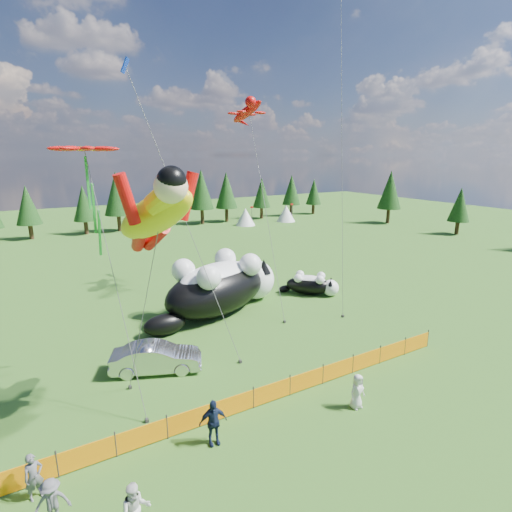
% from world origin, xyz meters
% --- Properties ---
extents(ground, '(160.00, 160.00, 0.00)m').
position_xyz_m(ground, '(0.00, 0.00, 0.00)').
color(ground, '#183A0A').
rests_on(ground, ground).
extents(safety_fence, '(22.06, 0.06, 1.10)m').
position_xyz_m(safety_fence, '(0.00, -3.00, 0.50)').
color(safety_fence, '#262626').
rests_on(safety_fence, ground).
extents(tree_line, '(90.00, 4.00, 8.00)m').
position_xyz_m(tree_line, '(0.00, 45.00, 4.00)').
color(tree_line, black).
rests_on(tree_line, ground).
extents(festival_tents, '(50.00, 3.20, 2.80)m').
position_xyz_m(festival_tents, '(11.00, 40.00, 1.40)').
color(festival_tents, white).
rests_on(festival_tents, ground).
extents(cat_large, '(11.40, 6.86, 4.26)m').
position_xyz_m(cat_large, '(2.81, 8.26, 2.02)').
color(cat_large, black).
rests_on(cat_large, ground).
extents(cat_small, '(4.04, 3.94, 1.81)m').
position_xyz_m(cat_small, '(10.75, 7.93, 0.86)').
color(cat_small, black).
rests_on(cat_small, ground).
extents(car, '(4.96, 3.27, 1.54)m').
position_xyz_m(car, '(-3.84, 2.37, 0.77)').
color(car, silver).
rests_on(car, ground).
extents(spectator_a, '(0.71, 0.58, 1.67)m').
position_xyz_m(spectator_a, '(-9.71, -3.60, 0.83)').
color(spectator_a, '#57565B').
rests_on(spectator_a, ground).
extents(spectator_b, '(0.95, 0.61, 1.86)m').
position_xyz_m(spectator_b, '(-7.13, -6.71, 0.93)').
color(spectator_b, silver).
rests_on(spectator_b, ground).
extents(spectator_c, '(1.20, 0.74, 1.93)m').
position_xyz_m(spectator_c, '(-3.51, -4.19, 0.97)').
color(spectator_c, '#15203B').
rests_on(spectator_c, ground).
extents(spectator_d, '(1.11, 0.66, 1.64)m').
position_xyz_m(spectator_d, '(-9.26, -5.02, 0.82)').
color(spectator_d, '#57565B').
rests_on(spectator_d, ground).
extents(spectator_e, '(0.82, 0.55, 1.64)m').
position_xyz_m(spectator_e, '(3.09, -5.29, 0.82)').
color(spectator_e, silver).
rests_on(spectator_e, ground).
extents(superhero_kite, '(6.13, 6.31, 11.26)m').
position_xyz_m(superhero_kite, '(-4.47, -1.27, 8.87)').
color(superhero_kite, yellow).
rests_on(superhero_kite, ground).
extents(gecko_kite, '(3.25, 10.76, 16.41)m').
position_xyz_m(gecko_kite, '(7.04, 12.10, 14.44)').
color(gecko_kite, red).
rests_on(gecko_kite, ground).
extents(flower_kite, '(4.02, 6.67, 12.21)m').
position_xyz_m(flower_kite, '(-6.25, 3.02, 11.27)').
color(flower_kite, red).
rests_on(flower_kite, ground).
extents(diamond_kite_a, '(4.49, 4.74, 16.62)m').
position_xyz_m(diamond_kite_a, '(-3.51, 4.85, 14.73)').
color(diamond_kite_a, '#0D30C6').
rests_on(diamond_kite_a, ground).
extents(diamond_kite_b, '(3.47, 5.77, 24.55)m').
position_xyz_m(diamond_kite_b, '(12.43, 7.85, 21.70)').
color(diamond_kite_b, '#0B8C8B').
rests_on(diamond_kite_b, ground).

